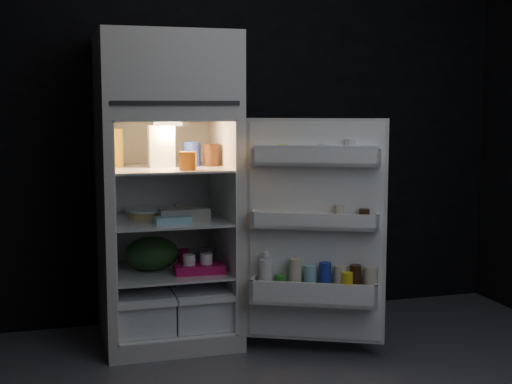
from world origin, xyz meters
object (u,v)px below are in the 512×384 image
object	(u,v)px
egg_carton	(184,215)
fridge_door	(316,235)
milk_jug	(161,146)
refrigerator	(166,179)
yogurt_tray	(200,269)

from	to	relation	value
egg_carton	fridge_door	bearing A→B (deg)	-33.45
milk_jug	egg_carton	size ratio (longest dim) A/B	0.85
egg_carton	refrigerator	bearing A→B (deg)	120.04
egg_carton	yogurt_tray	xyz separation A→B (m)	(0.08, -0.04, -0.31)
refrigerator	fridge_door	size ratio (longest dim) A/B	1.46
milk_jug	yogurt_tray	bearing A→B (deg)	-38.76
milk_jug	egg_carton	world-z (taller)	milk_jug
milk_jug	yogurt_tray	xyz separation A→B (m)	(0.18, -0.16, -0.69)
refrigerator	egg_carton	size ratio (longest dim) A/B	6.27
milk_jug	egg_carton	xyz separation A→B (m)	(0.11, -0.13, -0.38)
fridge_door	milk_jug	bearing A→B (deg)	144.36
egg_carton	yogurt_tray	world-z (taller)	egg_carton
refrigerator	fridge_door	world-z (taller)	refrigerator
fridge_door	milk_jug	xyz separation A→B (m)	(-0.75, 0.54, 0.46)
refrigerator	fridge_door	bearing A→B (deg)	-36.87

